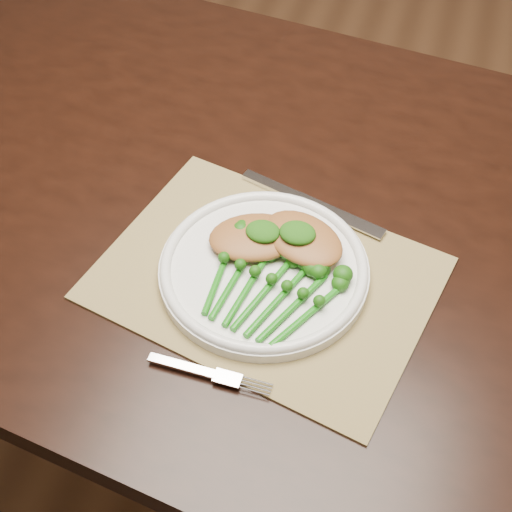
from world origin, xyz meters
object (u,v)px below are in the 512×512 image
(dinner_plate, at_px, (264,268))
(broccolini_bundle, at_px, (263,293))
(chicken_fillet_left, at_px, (255,237))
(dining_table, at_px, (260,342))
(placemat, at_px, (266,278))

(dinner_plate, relative_size, broccolini_bundle, 1.38)
(chicken_fillet_left, bearing_deg, dining_table, 78.71)
(placemat, height_order, chicken_fillet_left, chicken_fillet_left)
(chicken_fillet_left, relative_size, broccolini_bundle, 0.61)
(placemat, distance_m, broccolini_bundle, 0.05)
(dining_table, xyz_separation_m, placemat, (0.05, -0.14, 0.37))
(broccolini_bundle, bearing_deg, placemat, 114.91)
(placemat, relative_size, chicken_fillet_left, 3.44)
(dining_table, xyz_separation_m, broccolini_bundle, (0.06, -0.18, 0.40))
(chicken_fillet_left, bearing_deg, broccolini_bundle, -89.48)
(dinner_plate, height_order, broccolini_bundle, broccolini_bundle)
(chicken_fillet_left, distance_m, broccolini_bundle, 0.09)
(dinner_plate, bearing_deg, placemat, -45.12)
(dining_table, bearing_deg, chicken_fillet_left, -71.02)
(placemat, distance_m, dinner_plate, 0.02)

